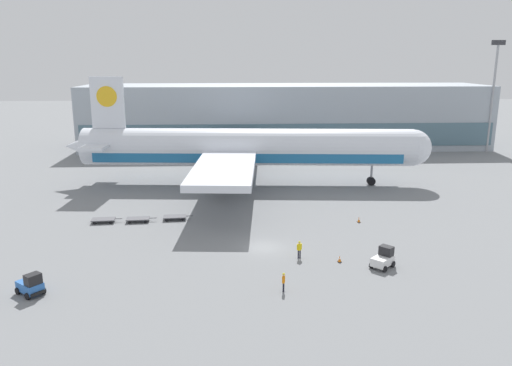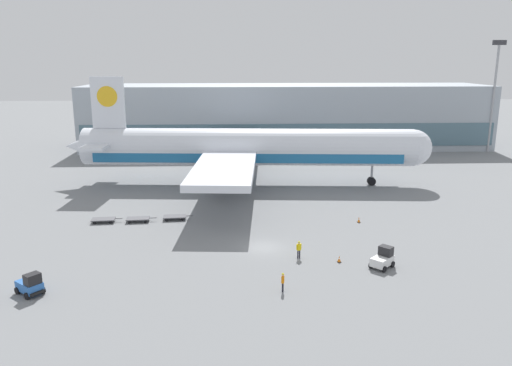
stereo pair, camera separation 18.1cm
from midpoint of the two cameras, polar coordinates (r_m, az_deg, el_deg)
ground_plane at (r=53.74m, az=1.00°, el=-7.38°), size 400.00×400.00×0.00m
terminal_building at (r=115.22m, az=3.48°, el=7.65°), size 90.00×18.20×14.00m
light_mast at (r=118.82m, az=25.63°, el=9.72°), size 2.80×0.50×23.47m
airplane_main at (r=79.14m, az=-1.45°, el=3.97°), size 58.08×48.46×17.00m
baggage_tug_foreground at (r=47.39m, az=-24.28°, el=-10.55°), size 2.78×2.68×2.00m
baggage_tug_mid at (r=50.13m, az=14.42°, el=-8.37°), size 2.74×2.72×2.00m
baggage_dolly_lead at (r=64.34m, az=-16.95°, el=-4.00°), size 3.75×1.71×0.48m
baggage_dolly_second at (r=63.50m, az=-13.24°, el=-3.99°), size 3.75×1.71×0.48m
baggage_dolly_third at (r=63.42m, az=-9.18°, el=-3.82°), size 3.75×1.71×0.48m
ground_crew_near at (r=43.82m, az=3.20°, el=-11.08°), size 0.30×0.56×1.72m
ground_crew_far at (r=50.72m, az=5.03°, el=-7.43°), size 0.54×0.34×1.84m
traffic_cone_near at (r=62.90m, az=11.76°, el=-4.12°), size 0.40×0.40×0.72m
traffic_cone_far at (r=50.63m, az=9.59°, el=-8.56°), size 0.40×0.40×0.66m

